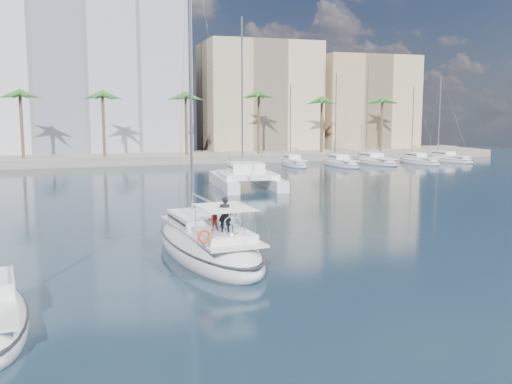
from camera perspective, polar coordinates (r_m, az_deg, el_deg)
name	(u,v)px	position (r m, az deg, el deg)	size (l,w,h in m)	color
ground	(266,249)	(31.93, 0.99, -5.74)	(160.00, 160.00, 0.00)	black
quay	(142,158)	(91.23, -11.29, 3.36)	(120.00, 14.00, 1.20)	gray
building_modern	(60,74)	(102.66, -19.05, 11.05)	(42.00, 16.00, 28.00)	silver
building_beige	(258,100)	(104.44, 0.25, 9.22)	(20.00, 14.00, 20.00)	#CBB392
building_tan_right	(363,106)	(110.39, 10.62, 8.49)	(18.00, 12.00, 18.00)	tan
palm_centre	(144,95)	(87.03, -11.16, 9.53)	(3.60, 3.60, 12.30)	brown
palm_right	(351,97)	(96.97, 9.51, 9.38)	(3.60, 3.60, 12.30)	brown
main_sloop	(207,244)	(30.78, -4.90, -5.22)	(5.25, 13.11, 18.97)	silver
catamaran	(246,176)	(58.79, -0.99, 1.63)	(6.90, 12.34, 17.36)	silver
seagull	(170,243)	(32.56, -8.63, -5.02)	(0.93, 0.40, 0.17)	silver
moored_yacht_a	(294,166)	(82.40, 3.81, 2.60)	(2.72, 9.35, 11.90)	silver
moored_yacht_b	(341,166)	(83.18, 8.49, 2.59)	(3.14, 10.78, 13.72)	silver
moored_yacht_c	(374,164)	(87.95, 11.73, 2.79)	(3.55, 12.21, 15.54)	silver
moored_yacht_d	(419,164)	(89.63, 15.99, 2.74)	(2.72, 9.35, 11.90)	silver
moored_yacht_e	(447,162)	(94.97, 18.60, 2.91)	(3.14, 10.78, 13.72)	silver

